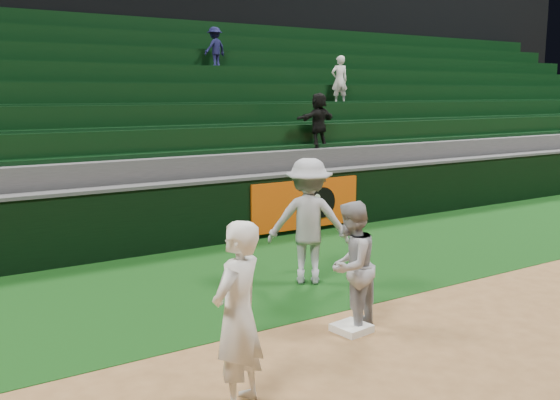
# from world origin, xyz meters

# --- Properties ---
(ground) EXTENTS (70.00, 70.00, 0.00)m
(ground) POSITION_xyz_m (0.00, 0.00, 0.00)
(ground) COLOR brown
(ground) RESTS_ON ground
(foul_grass) EXTENTS (36.00, 4.20, 0.01)m
(foul_grass) POSITION_xyz_m (0.00, 3.00, 0.00)
(foul_grass) COLOR black
(foul_grass) RESTS_ON ground
(first_base) EXTENTS (0.44, 0.44, 0.09)m
(first_base) POSITION_xyz_m (0.35, 0.30, 0.04)
(first_base) COLOR white
(first_base) RESTS_ON ground
(first_baseman) EXTENTS (0.76, 0.67, 1.74)m
(first_baseman) POSITION_xyz_m (-1.68, -0.54, 0.87)
(first_baseman) COLOR silver
(first_baseman) RESTS_ON ground
(baserunner) EXTENTS (0.95, 0.87, 1.58)m
(baserunner) POSITION_xyz_m (0.38, 0.38, 0.79)
(baserunner) COLOR #9799A1
(baserunner) RESTS_ON ground
(base_coach) EXTENTS (1.40, 1.27, 1.89)m
(base_coach) POSITION_xyz_m (1.05, 2.20, 0.95)
(base_coach) COLOR #9DA1AB
(base_coach) RESTS_ON foul_grass
(field_wall) EXTENTS (36.00, 0.45, 1.25)m
(field_wall) POSITION_xyz_m (0.03, 5.20, 0.63)
(field_wall) COLOR black
(field_wall) RESTS_ON ground
(stadium_seating) EXTENTS (36.00, 5.95, 4.85)m
(stadium_seating) POSITION_xyz_m (-0.00, 8.97, 1.70)
(stadium_seating) COLOR #3B3B3D
(stadium_seating) RESTS_ON ground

